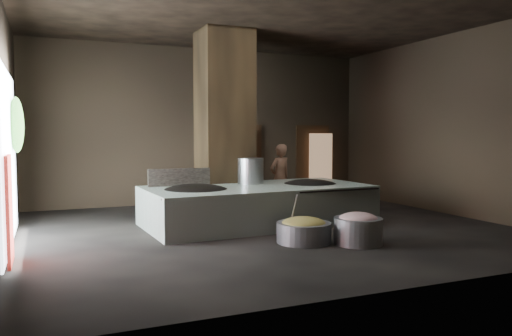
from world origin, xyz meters
name	(u,v)px	position (x,y,z in m)	size (l,w,h in m)	color
floor	(267,231)	(0.00, 0.00, -0.05)	(10.00, 9.00, 0.10)	black
ceiling	(268,12)	(0.00, 0.00, 4.55)	(10.00, 9.00, 0.10)	black
back_wall	(204,126)	(0.00, 4.55, 2.25)	(10.00, 0.10, 4.50)	black
front_wall	(415,116)	(0.00, -4.55, 2.25)	(10.00, 0.10, 4.50)	black
left_wall	(0,121)	(-5.05, 0.00, 2.25)	(0.10, 9.00, 4.50)	black
right_wall	(451,125)	(5.05, 0.00, 2.25)	(0.10, 9.00, 4.50)	black
pillar	(224,124)	(-0.30, 1.90, 2.25)	(1.20, 1.20, 4.50)	black
hearth_platform	(258,205)	(0.01, 0.55, 0.43)	(4.94, 2.36, 0.86)	silver
platform_cap	(258,188)	(0.01, 0.55, 0.82)	(4.83, 2.32, 0.03)	black
wok_left	(196,194)	(-1.44, 0.50, 0.75)	(1.56, 1.56, 0.43)	black
wok_left_rim	(196,191)	(-1.44, 0.50, 0.82)	(1.59, 1.59, 0.05)	black
wok_right	(310,188)	(1.36, 0.60, 0.75)	(1.45, 1.45, 0.41)	black
wok_right_rim	(310,185)	(1.36, 0.60, 0.82)	(1.48, 1.48, 0.05)	black
stock_pot	(251,172)	(0.06, 1.10, 1.13)	(0.60, 0.60, 0.64)	#ADB0B5
splash_guard	(186,178)	(-1.44, 1.30, 1.03)	(1.72, 0.06, 0.43)	black
cook	(280,177)	(1.31, 2.10, 0.88)	(0.64, 0.41, 1.75)	#A16D52
veg_basin	(304,232)	(0.06, -1.51, 0.19)	(1.01, 1.01, 0.37)	slate
veg_fill	(304,224)	(0.06, -1.51, 0.35)	(0.83, 0.83, 0.26)	olive
ladle	(293,212)	(-0.09, -1.36, 0.55)	(0.03, 0.03, 0.80)	#ADB0B5
meat_basin	(358,231)	(0.91, -2.03, 0.24)	(0.88, 0.88, 0.49)	slate
meat_fill	(358,220)	(0.91, -2.03, 0.45)	(0.73, 0.73, 0.28)	#B56D71
doorway_near	(243,164)	(1.20, 4.45, 1.10)	(1.18, 0.08, 2.38)	black
doorway_near_glow	(238,166)	(0.93, 4.15, 1.05)	(0.88, 0.04, 2.07)	#8C6647
doorway_far	(312,162)	(3.60, 4.45, 1.10)	(1.18, 0.08, 2.38)	black
doorway_far_glow	(321,164)	(3.77, 4.21, 1.05)	(0.83, 0.04, 1.96)	#8C6647
left_opening	(8,158)	(-4.95, 0.20, 1.60)	(0.04, 4.20, 3.10)	white
pavilion_sliver	(9,210)	(-4.88, -1.10, 0.85)	(0.05, 0.90, 1.70)	maroon
tree_silhouette	(16,125)	(-4.85, 1.30, 2.20)	(0.28, 1.10, 1.10)	#194714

